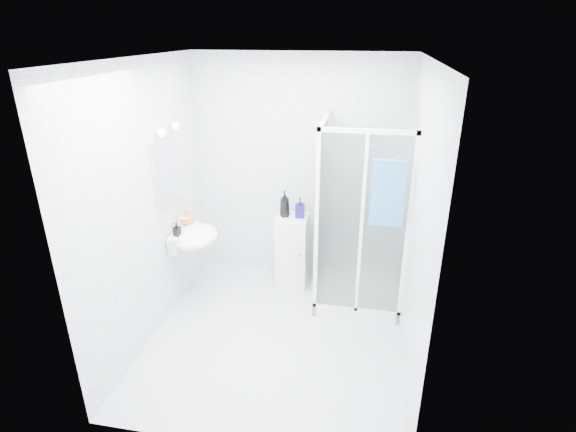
% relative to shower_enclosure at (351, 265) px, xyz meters
% --- Properties ---
extents(room, '(2.40, 2.60, 2.60)m').
position_rel_shower_enclosure_xyz_m(room, '(-0.67, -0.77, 0.85)').
color(room, white).
rests_on(room, ground).
extents(shower_enclosure, '(0.90, 0.95, 2.00)m').
position_rel_shower_enclosure_xyz_m(shower_enclosure, '(0.00, 0.00, 0.00)').
color(shower_enclosure, white).
rests_on(shower_enclosure, ground).
extents(wall_basin, '(0.46, 0.56, 0.35)m').
position_rel_shower_enclosure_xyz_m(wall_basin, '(-1.66, -0.32, 0.35)').
color(wall_basin, white).
rests_on(wall_basin, ground).
extents(mirror, '(0.02, 0.60, 0.70)m').
position_rel_shower_enclosure_xyz_m(mirror, '(-1.85, -0.32, 1.05)').
color(mirror, white).
rests_on(mirror, room).
extents(vanity_lights, '(0.10, 0.40, 0.08)m').
position_rel_shower_enclosure_xyz_m(vanity_lights, '(-1.80, -0.32, 1.47)').
color(vanity_lights, silver).
rests_on(vanity_lights, room).
extents(wall_hooks, '(0.23, 0.06, 0.03)m').
position_rel_shower_enclosure_xyz_m(wall_hooks, '(-0.92, 0.49, 1.17)').
color(wall_hooks, silver).
rests_on(wall_hooks, room).
extents(storage_cabinet, '(0.36, 0.38, 0.86)m').
position_rel_shower_enclosure_xyz_m(storage_cabinet, '(-0.70, 0.26, -0.02)').
color(storage_cabinet, white).
rests_on(storage_cabinet, ground).
extents(hand_towel, '(0.30, 0.04, 0.64)m').
position_rel_shower_enclosure_xyz_m(hand_towel, '(0.29, -0.40, 1.01)').
color(hand_towel, teal).
rests_on(hand_towel, shower_enclosure).
extents(shampoo_bottle_a, '(0.13, 0.13, 0.30)m').
position_rel_shower_enclosure_xyz_m(shampoo_bottle_a, '(-0.78, 0.26, 0.56)').
color(shampoo_bottle_a, black).
rests_on(shampoo_bottle_a, storage_cabinet).
extents(shampoo_bottle_b, '(0.11, 0.11, 0.23)m').
position_rel_shower_enclosure_xyz_m(shampoo_bottle_b, '(-0.61, 0.27, 0.52)').
color(shampoo_bottle_b, '#160E58').
rests_on(shampoo_bottle_b, storage_cabinet).
extents(soap_dispenser_orange, '(0.17, 0.17, 0.17)m').
position_rel_shower_enclosure_xyz_m(soap_dispenser_orange, '(-1.76, -0.18, 0.50)').
color(soap_dispenser_orange, '#C46D17').
rests_on(soap_dispenser_orange, wall_basin).
extents(soap_dispenser_black, '(0.08, 0.08, 0.14)m').
position_rel_shower_enclosure_xyz_m(soap_dispenser_black, '(-1.76, -0.46, 0.49)').
color(soap_dispenser_black, black).
rests_on(soap_dispenser_black, wall_basin).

